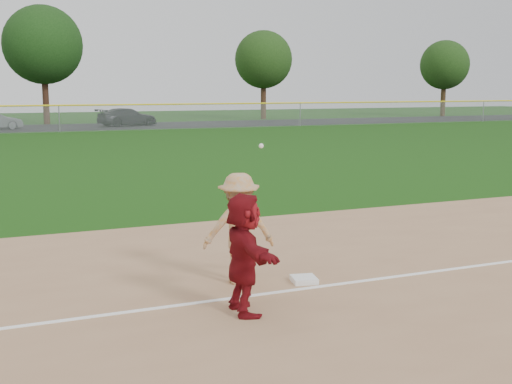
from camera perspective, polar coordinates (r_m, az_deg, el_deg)
name	(u,v)px	position (r m, az deg, el deg)	size (l,w,h in m)	color
ground	(288,277)	(11.52, 2.87, -7.52)	(160.00, 160.00, 0.00)	#16430C
foul_line	(309,288)	(10.83, 4.70, -8.51)	(60.00, 0.10, 0.01)	white
parking_asphalt	(53,128)	(56.26, -17.63, 5.48)	(120.00, 10.00, 0.01)	black
first_base	(304,279)	(11.14, 4.29, -7.76)	(0.41, 0.41, 0.09)	white
base_runner	(244,254)	(9.42, -1.08, -5.50)	(1.68, 0.53, 1.81)	maroon
car_right	(127,117)	(56.99, -11.36, 6.55)	(2.15, 5.28, 1.53)	black
first_base_play	(239,228)	(10.90, -1.53, -3.24)	(1.34, 0.94, 2.36)	#A0A0A2
outfield_fence	(59,106)	(50.21, -17.14, 7.33)	(110.00, 0.12, 110.00)	#999EA0
tree_2	(43,45)	(61.76, -18.41, 12.30)	(7.00, 7.00, 10.58)	#311B12
tree_3	(263,60)	(68.28, 0.67, 11.68)	(6.00, 6.00, 9.19)	#382114
tree_4	(445,65)	(78.24, 16.42, 10.77)	(5.60, 5.60, 8.67)	#352413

